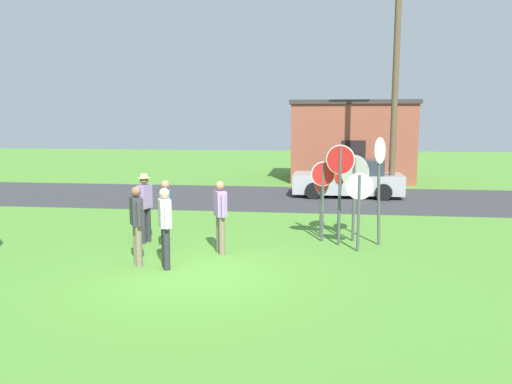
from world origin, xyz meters
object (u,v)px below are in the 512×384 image
at_px(stop_sign_rear_right, 354,182).
at_px(person_in_dark_shirt, 145,204).
at_px(parked_car_on_street, 349,179).
at_px(person_with_sunhat, 166,212).
at_px(person_in_teal, 220,213).
at_px(stop_sign_low_front, 340,183).
at_px(stop_sign_tallest, 340,178).
at_px(stop_sign_leaning_right, 379,174).
at_px(stop_sign_rear_left, 321,187).
at_px(person_on_left, 137,221).
at_px(stop_sign_nearest, 359,199).
at_px(utility_pole, 396,78).
at_px(stop_sign_leaning_left, 323,189).
at_px(person_in_blue, 165,224).

height_order(stop_sign_rear_right, person_in_dark_shirt, stop_sign_rear_right).
relative_size(parked_car_on_street, person_with_sunhat, 2.56).
height_order(parked_car_on_street, person_in_teal, person_in_teal).
bearing_deg(stop_sign_low_front, stop_sign_tallest, -92.93).
xyz_separation_m(stop_sign_low_front, person_in_dark_shirt, (-4.86, -1.34, -0.43)).
bearing_deg(stop_sign_leaning_right, parked_car_on_street, 91.74).
height_order(stop_sign_low_front, stop_sign_rear_left, stop_sign_low_front).
height_order(stop_sign_low_front, person_in_dark_shirt, stop_sign_low_front).
height_order(person_on_left, person_with_sunhat, same).
height_order(parked_car_on_street, person_in_dark_shirt, person_in_dark_shirt).
bearing_deg(person_in_teal, stop_sign_nearest, 10.54).
height_order(utility_pole, person_in_dark_shirt, utility_pole).
bearing_deg(person_in_dark_shirt, person_with_sunhat, -44.88).
relative_size(parked_car_on_street, stop_sign_leaning_left, 2.13).
height_order(stop_sign_tallest, stop_sign_leaning_right, stop_sign_leaning_right).
bearing_deg(person_on_left, stop_sign_leaning_left, 33.90).
distance_m(person_with_sunhat, person_in_dark_shirt, 1.10).
height_order(stop_sign_leaning_right, person_in_teal, stop_sign_leaning_right).
bearing_deg(person_in_teal, stop_sign_rear_left, 39.77).
bearing_deg(utility_pole, stop_sign_rear_right, -105.08).
bearing_deg(person_with_sunhat, parked_car_on_street, 62.62).
relative_size(utility_pole, stop_sign_rear_right, 4.04).
bearing_deg(person_on_left, person_in_dark_shirt, 104.87).
xyz_separation_m(stop_sign_low_front, stop_sign_nearest, (0.37, -1.52, -0.17)).
bearing_deg(person_in_blue, person_with_sunhat, 106.71).
xyz_separation_m(parked_car_on_street, person_on_left, (-5.00, -10.31, 0.26)).
xyz_separation_m(parked_car_on_street, stop_sign_leaning_left, (-1.11, -7.69, 0.67)).
height_order(stop_sign_leaning_left, stop_sign_rear_left, stop_sign_leaning_left).
relative_size(stop_sign_rear_left, person_in_teal, 1.16).
height_order(stop_sign_tallest, stop_sign_leaning_left, stop_sign_tallest).
xyz_separation_m(stop_sign_nearest, person_in_dark_shirt, (-5.23, 0.19, -0.26)).
bearing_deg(parked_car_on_street, stop_sign_leaning_left, -98.22).
bearing_deg(stop_sign_tallest, person_on_left, -152.12).
bearing_deg(person_with_sunhat, person_in_teal, -0.01).
bearing_deg(person_in_blue, utility_pole, 59.42).
bearing_deg(person_with_sunhat, stop_sign_leaning_right, 14.51).
relative_size(parked_car_on_street, person_in_blue, 2.56).
height_order(stop_sign_rear_left, stop_sign_nearest, stop_sign_rear_left).
bearing_deg(stop_sign_rear_left, person_with_sunhat, -151.95).
bearing_deg(person_with_sunhat, stop_sign_tallest, 15.36).
relative_size(stop_sign_nearest, person_in_dark_shirt, 1.07).
height_order(stop_sign_nearest, person_in_teal, stop_sign_nearest).
relative_size(utility_pole, person_in_dark_shirt, 5.11).
relative_size(stop_sign_low_front, stop_sign_tallest, 0.84).
xyz_separation_m(person_on_left, person_with_sunhat, (0.26, 1.16, 0.00)).
distance_m(stop_sign_nearest, person_in_teal, 3.23).
xyz_separation_m(stop_sign_tallest, person_on_left, (-4.29, -2.27, -0.73)).
bearing_deg(stop_sign_nearest, stop_sign_tallest, 129.39).
relative_size(stop_sign_leaning_left, person_with_sunhat, 1.20).
relative_size(stop_sign_tallest, person_on_left, 1.46).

